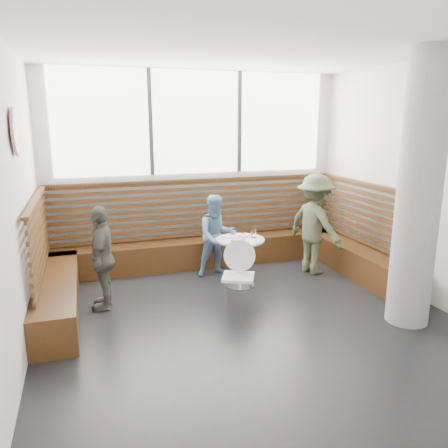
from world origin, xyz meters
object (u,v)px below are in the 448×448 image
object	(u,v)px
concrete_column	(419,193)
cafe_table	(240,252)
adult_man	(315,224)
child_back	(217,236)
child_left	(102,258)
cafe_chair	(237,269)

from	to	relation	value
concrete_column	cafe_table	world-z (taller)	concrete_column
adult_man	child_back	xyz separation A→B (m)	(-1.53, 0.36, -0.15)
concrete_column	child_left	size ratio (longest dim) A/B	2.35
concrete_column	adult_man	bearing A→B (deg)	96.47
cafe_table	cafe_chair	bearing A→B (deg)	-113.93
cafe_table	child_left	xyz separation A→B (m)	(-1.96, -0.15, 0.16)
concrete_column	cafe_chair	xyz separation A→B (m)	(-1.85, 1.06, -1.09)
cafe_table	child_back	distance (m)	0.61
child_left	concrete_column	bearing A→B (deg)	76.82
adult_man	child_left	distance (m)	3.32
child_back	cafe_chair	bearing A→B (deg)	-95.64
adult_man	child_back	bearing A→B (deg)	60.10
child_back	adult_man	bearing A→B (deg)	-14.01
cafe_chair	child_left	distance (m)	1.75
concrete_column	cafe_table	xyz separation A→B (m)	(-1.56, 1.72, -1.08)
child_back	child_left	xyz separation A→B (m)	(-1.77, -0.72, 0.03)
concrete_column	cafe_chair	distance (m)	2.39
cafe_chair	adult_man	xyz separation A→B (m)	(1.63, 0.87, 0.29)
concrete_column	cafe_table	bearing A→B (deg)	132.16
cafe_chair	adult_man	bearing A→B (deg)	52.87
cafe_table	adult_man	bearing A→B (deg)	8.81
concrete_column	cafe_table	size ratio (longest dim) A/B	4.39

